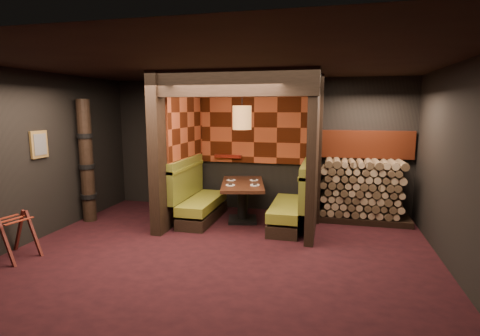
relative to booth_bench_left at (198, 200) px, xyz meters
name	(u,v)px	position (x,y,z in m)	size (l,w,h in m)	color
floor	(220,255)	(0.96, -1.65, -0.41)	(6.50, 5.50, 0.02)	black
ceiling	(218,63)	(0.96, -1.65, 2.46)	(6.50, 5.50, 0.02)	black
wall_back	(256,145)	(0.96, 1.11, 1.02)	(6.50, 0.02, 2.85)	black
wall_front	(115,214)	(0.96, -4.41, 1.02)	(6.50, 0.02, 2.85)	black
wall_left	(33,156)	(-2.30, -1.65, 1.02)	(0.02, 5.50, 2.85)	black
wall_right	(464,172)	(4.22, -1.65, 1.02)	(0.02, 5.50, 2.85)	black
partition_left	(178,149)	(-0.39, 0.00, 1.02)	(0.20, 2.20, 2.85)	black
partition_right	(314,152)	(2.26, 0.05, 1.02)	(0.15, 2.10, 2.85)	black
header_beam	(230,83)	(0.94, -0.95, 2.23)	(2.85, 0.18, 0.44)	black
tapa_back_panel	(254,127)	(0.94, 1.06, 1.42)	(2.40, 0.06, 1.55)	#9E3F20
tapa_side_panel	(187,127)	(-0.27, 0.17, 1.45)	(0.04, 1.85, 1.45)	#9E3F20
lacquer_shelf	(228,156)	(0.36, 1.00, 0.78)	(0.60, 0.12, 0.07)	#63130C
booth_bench_left	(198,200)	(0.00, 0.00, 0.00)	(0.68, 1.60, 1.14)	black
booth_bench_right	(292,206)	(1.89, 0.00, 0.00)	(0.68, 1.60, 1.14)	black
dining_table	(243,194)	(0.90, 0.12, 0.14)	(1.12, 1.62, 0.78)	black
place_settings	(243,182)	(0.90, 0.12, 0.39)	(0.75, 0.78, 0.03)	white
pendant_lamp	(242,118)	(0.90, 0.07, 1.65)	(0.36, 0.36, 1.03)	#986333
framed_picture	(39,144)	(-2.25, -1.55, 1.22)	(0.05, 0.36, 0.46)	olive
luggage_rack	(13,235)	(-2.01, -2.49, -0.04)	(0.75, 0.59, 0.73)	#481712
totem_column	(87,162)	(-2.09, -0.55, 0.79)	(0.31, 0.31, 2.40)	black
firewood_stack	(365,191)	(3.25, 0.70, 0.21)	(1.73, 0.70, 1.22)	black
mosaic_header	(366,144)	(3.25, 1.03, 1.10)	(1.83, 0.10, 0.56)	maroon
bay_front_post	(320,151)	(2.35, 0.31, 1.02)	(0.08, 0.08, 2.85)	black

